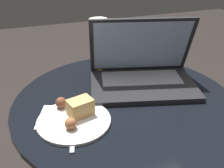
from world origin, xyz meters
TOP-DOWN VIEW (x-y plane):
  - table at (0.00, 0.00)m, footprint 0.74×0.74m
  - napkin at (-0.20, -0.04)m, footprint 0.20×0.17m
  - laptop at (0.10, 0.08)m, footprint 0.42×0.33m
  - beer_glass at (-0.01, 0.24)m, footprint 0.07×0.07m
  - snack_plate at (-0.18, -0.06)m, footprint 0.21×0.21m
  - fork at (-0.19, -0.09)m, footprint 0.06×0.17m

SIDE VIEW (x-z plane):
  - table at x=0.00m, z-range 0.14..0.70m
  - napkin at x=-0.20m, z-range 0.57..0.57m
  - fork at x=-0.19m, z-range 0.57..0.57m
  - snack_plate at x=-0.18m, z-range 0.55..0.61m
  - laptop at x=0.10m, z-range 0.50..0.74m
  - beer_glass at x=-0.01m, z-range 0.57..0.78m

